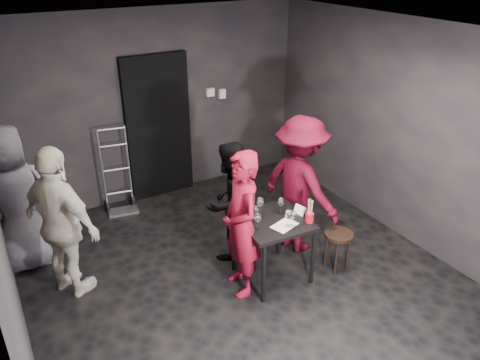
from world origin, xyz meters
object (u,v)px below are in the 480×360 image
server_red (241,219)px  bystander_grey (13,189)px  woman_black (230,203)px  man_maroon (301,177)px  breadstick_cup (310,211)px  tasting_table (273,227)px  wine_bottle (246,215)px  hand_truck (120,196)px  bystander_cream (60,215)px  stool (338,241)px

server_red → bystander_grey: (-1.95, 1.64, 0.11)m
woman_black → man_maroon: bearing=140.6°
server_red → breadstick_cup: bearing=82.7°
tasting_table → breadstick_cup: bearing=-36.2°
wine_bottle → hand_truck: bearing=107.6°
woman_black → bystander_cream: size_ratio=0.74×
bystander_grey → stool: bearing=151.9°
bystander_cream → server_red: bearing=-149.4°
stool → bystander_grey: bystander_grey is taller
stool → bystander_grey: (-3.10, 1.87, 0.63)m
stool → breadstick_cup: breadstick_cup is taller
server_red → hand_truck: bearing=-155.3°
wine_bottle → breadstick_cup: wine_bottle is taller
hand_truck → man_maroon: (1.64, -1.99, 0.75)m
server_red → wine_bottle: size_ratio=5.44×
tasting_table → breadstick_cup: size_ratio=2.60×
tasting_table → bystander_grey: 2.89m
woman_black → bystander_cream: bystander_cream is taller
bystander_cream → stool: bearing=-142.6°
bystander_cream → bystander_grey: bearing=-5.9°
stool → man_maroon: (-0.14, 0.59, 0.60)m
hand_truck → bystander_cream: bearing=-114.2°
bystander_grey → wine_bottle: (2.05, -1.57, -0.12)m
wine_bottle → breadstick_cup: (0.62, -0.29, 0.01)m
man_maroon → bystander_cream: man_maroon is taller
bystander_cream → bystander_grey: size_ratio=0.96×
hand_truck → stool: bearing=-45.9°
tasting_table → woman_black: (-0.20, 0.62, 0.06)m
hand_truck → man_maroon: 2.69m
wine_bottle → tasting_table: bearing=-11.5°
woman_black → man_maroon: size_ratio=0.73×
tasting_table → wine_bottle: size_ratio=2.31×
bystander_grey → server_red: bearing=143.0°
breadstick_cup → stool: bearing=-2.1°
tasting_table → server_red: server_red is taller
bystander_cream → bystander_grey: (-0.34, 0.75, 0.04)m
server_red → man_maroon: (1.01, 0.36, 0.09)m
tasting_table → bystander_cream: bearing=156.4°
wine_bottle → server_red: bearing=-143.8°
hand_truck → man_maroon: man_maroon is taller
hand_truck → wine_bottle: size_ratio=3.80×
bystander_grey → bystander_cream: bearing=117.6°
stool → tasting_table: bearing=162.1°
stool → wine_bottle: 1.21m
tasting_table → bystander_cream: (-2.01, 0.88, 0.31)m
stool → bystander_cream: bystander_cream is taller
tasting_table → server_red: 0.47m
hand_truck → breadstick_cup: 2.97m
hand_truck → wine_bottle: bearing=-62.8°
hand_truck → tasting_table: (1.03, -2.34, 0.43)m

